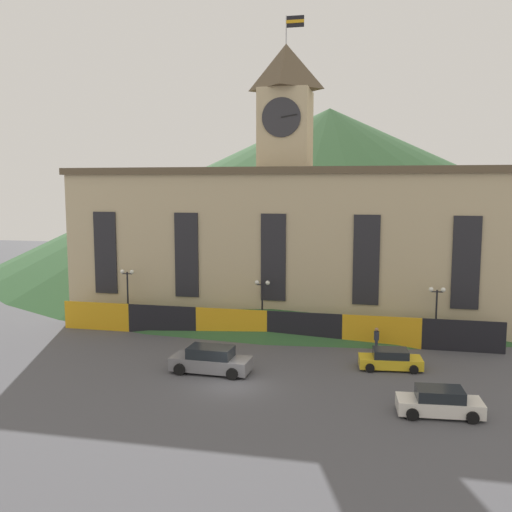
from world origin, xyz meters
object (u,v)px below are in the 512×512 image
at_px(street_lamp_far_right, 262,295).
at_px(pedestrian, 376,338).
at_px(street_lamp_right, 127,286).
at_px(car_white_taxi, 439,403).
at_px(car_yellow_coupe, 390,360).
at_px(street_lamp_center, 437,303).
at_px(car_gray_pickup, 211,361).

height_order(street_lamp_far_right, pedestrian, street_lamp_far_right).
relative_size(street_lamp_right, car_white_taxi, 1.11).
height_order(car_yellow_coupe, pedestrian, pedestrian).
xyz_separation_m(street_lamp_right, car_yellow_coupe, (22.29, -6.65, -3.09)).
bearing_deg(street_lamp_right, street_lamp_center, 0.00).
relative_size(street_lamp_right, car_yellow_coupe, 1.17).
bearing_deg(car_white_taxi, car_gray_pickup, -21.05).
height_order(car_gray_pickup, car_white_taxi, car_gray_pickup).
bearing_deg(street_lamp_far_right, car_gray_pickup, -97.82).
distance_m(street_lamp_right, pedestrian, 21.64).
relative_size(car_gray_pickup, car_yellow_coupe, 1.23).
bearing_deg(street_lamp_right, car_gray_pickup, -43.42).
height_order(street_lamp_center, pedestrian, street_lamp_center).
bearing_deg(pedestrian, car_yellow_coupe, -68.84).
distance_m(street_lamp_far_right, car_yellow_coupe, 12.57).
xyz_separation_m(street_lamp_right, car_gray_pickup, (10.61, -10.04, -2.91)).
bearing_deg(car_gray_pickup, street_lamp_center, 35.60).
height_order(street_lamp_right, street_lamp_center, street_lamp_right).
relative_size(car_white_taxi, car_yellow_coupe, 1.06).
bearing_deg(pedestrian, car_gray_pickup, -137.38).
relative_size(street_lamp_center, pedestrian, 2.57).
relative_size(street_lamp_center, car_white_taxi, 0.99).
xyz_separation_m(street_lamp_right, street_lamp_far_right, (11.99, 0.00, -0.33)).
bearing_deg(street_lamp_right, pedestrian, -6.87).
xyz_separation_m(street_lamp_right, car_white_taxi, (24.80, -14.17, -3.02)).
bearing_deg(pedestrian, street_lamp_center, 37.61).
height_order(car_gray_pickup, pedestrian, pedestrian).
xyz_separation_m(street_lamp_far_right, car_gray_pickup, (-1.38, -10.04, -2.58)).
bearing_deg(street_lamp_far_right, car_yellow_coupe, -32.85).
height_order(street_lamp_center, car_white_taxi, street_lamp_center).
bearing_deg(street_lamp_far_right, pedestrian, -15.41).
bearing_deg(street_lamp_far_right, street_lamp_right, -180.00).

